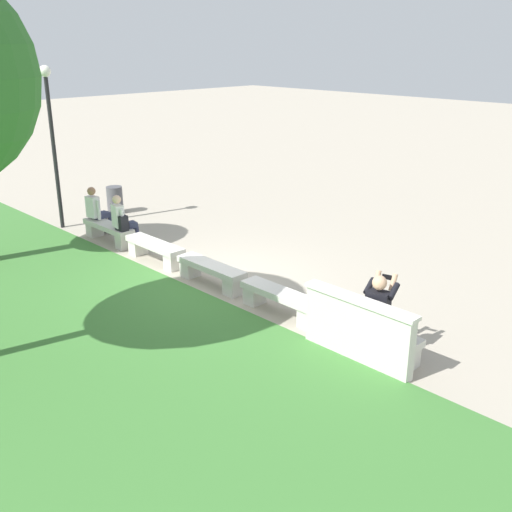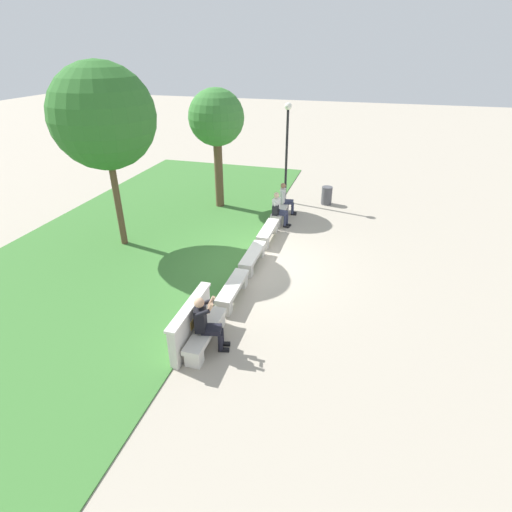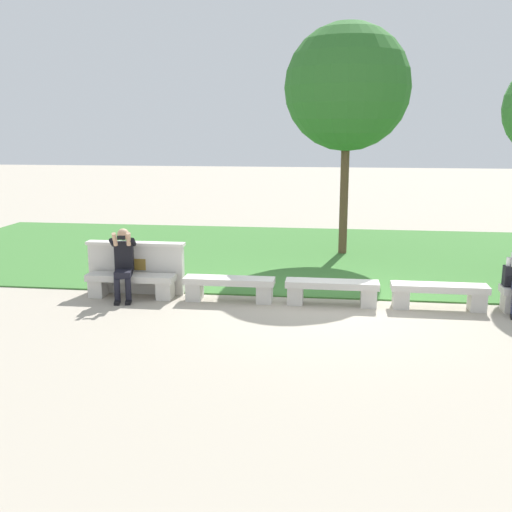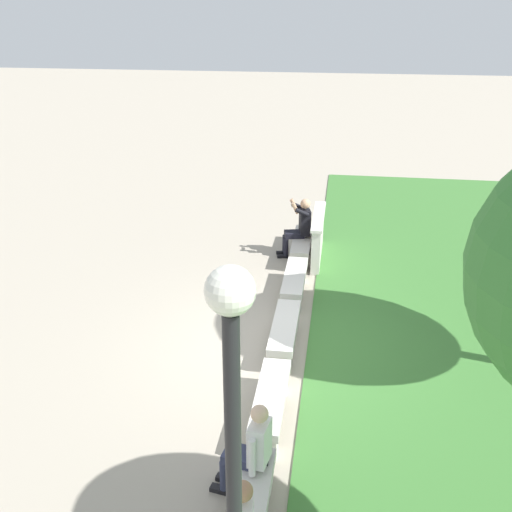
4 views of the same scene
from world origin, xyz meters
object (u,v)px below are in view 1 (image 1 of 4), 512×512
(bench_far, at_px, (155,249))
(person_companion, at_px, (97,210))
(bench_mid, at_px, (211,271))
(backpack, at_px, (122,223))
(person_photographer, at_px, (380,309))
(bench_near, at_px, (281,299))
(trash_bin, at_px, (115,200))
(lamp_post, at_px, (51,125))
(bench_end, at_px, (109,230))
(bench_main, at_px, (370,335))
(person_distant, at_px, (123,219))

(bench_far, relative_size, person_companion, 1.34)
(bench_mid, xyz_separation_m, bench_far, (1.89, 0.00, 0.00))
(bench_mid, height_order, backpack, backpack)
(person_photographer, bearing_deg, bench_near, 2.16)
(person_photographer, xyz_separation_m, trash_bin, (9.81, -1.44, -0.36))
(bench_mid, distance_m, person_companion, 4.39)
(lamp_post, bearing_deg, bench_end, -173.38)
(bench_main, xyz_separation_m, bench_far, (5.68, 0.00, 0.00))
(person_photographer, distance_m, trash_bin, 9.93)
(person_photographer, height_order, person_companion, person_photographer)
(bench_near, distance_m, lamp_post, 7.94)
(bench_main, bearing_deg, bench_far, 0.00)
(trash_bin, bearing_deg, bench_mid, 165.66)
(bench_near, relative_size, trash_bin, 2.24)
(bench_end, bearing_deg, person_distant, -173.40)
(bench_near, height_order, bench_mid, same)
(bench_main, height_order, backpack, backpack)
(bench_near, distance_m, person_photographer, 2.04)
(bench_far, relative_size, person_photographer, 1.28)
(person_distant, relative_size, trash_bin, 1.68)
(bench_near, bearing_deg, bench_end, 0.00)
(bench_far, xyz_separation_m, trash_bin, (4.04, -1.52, 0.08))
(person_photographer, relative_size, trash_bin, 1.76)
(bench_main, height_order, person_companion, person_companion)
(person_distant, distance_m, lamp_post, 3.16)
(person_distant, bearing_deg, bench_far, 177.20)
(bench_mid, height_order, person_photographer, person_photographer)
(person_distant, bearing_deg, bench_near, 179.27)
(bench_far, distance_m, bench_end, 1.89)
(bench_far, relative_size, person_distant, 1.34)
(bench_near, height_order, person_distant, person_distant)
(bench_near, relative_size, person_companion, 1.34)
(bench_main, xyz_separation_m, bench_near, (1.89, 0.00, 0.00))
(bench_end, height_order, person_photographer, person_photographer)
(bench_end, xyz_separation_m, trash_bin, (2.14, -1.52, 0.08))
(bench_mid, bearing_deg, person_companion, -0.86)
(bench_mid, relative_size, person_photographer, 1.28)
(backpack, bearing_deg, bench_end, -2.31)
(person_companion, bearing_deg, backpack, 175.79)
(person_companion, height_order, lamp_post, lamp_post)
(person_companion, bearing_deg, bench_near, 179.40)
(bench_near, distance_m, bench_end, 5.68)
(bench_main, height_order, bench_near, same)
(bench_mid, height_order, person_distant, person_distant)
(bench_end, relative_size, backpack, 3.93)
(lamp_post, bearing_deg, person_companion, -167.72)
(lamp_post, bearing_deg, bench_mid, -177.77)
(bench_end, relative_size, person_distant, 1.34)
(bench_main, relative_size, bench_mid, 1.00)
(person_companion, distance_m, backpack, 1.27)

